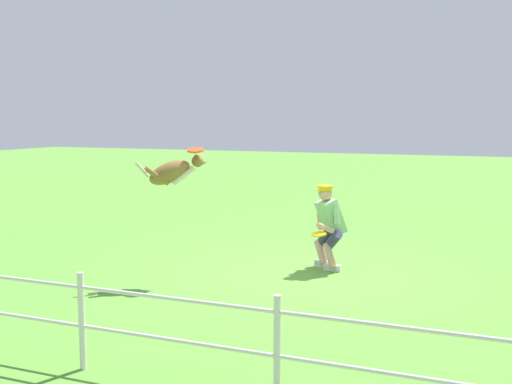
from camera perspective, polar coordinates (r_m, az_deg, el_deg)
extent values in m
plane|color=#5C9A37|center=(9.32, 5.23, -7.55)|extent=(60.00, 60.00, 0.00)
cube|color=silver|center=(9.76, 6.21, -6.58)|extent=(0.26, 0.10, 0.10)
cylinder|color=tan|center=(9.70, 5.96, -5.52)|extent=(0.30, 0.29, 0.37)
cylinder|color=#37355B|center=(9.66, 6.35, -4.21)|extent=(0.39, 0.39, 0.37)
cube|color=silver|center=(9.53, 7.05, -6.93)|extent=(0.26, 0.10, 0.10)
cylinder|color=tan|center=(9.46, 6.80, -5.85)|extent=(0.30, 0.29, 0.37)
cylinder|color=#37355B|center=(9.46, 7.07, -4.46)|extent=(0.39, 0.39, 0.37)
cube|color=#90C485|center=(9.52, 6.89, -2.28)|extent=(0.53, 0.53, 0.58)
cylinder|color=#90C485|center=(9.67, 6.20, -1.76)|extent=(0.16, 0.16, 0.29)
cylinder|color=#90C485|center=(9.33, 7.42, -2.10)|extent=(0.16, 0.16, 0.29)
cylinder|color=tan|center=(9.24, 6.40, -3.31)|extent=(0.26, 0.26, 0.19)
cylinder|color=tan|center=(9.69, 5.92, -2.70)|extent=(0.16, 0.16, 0.27)
sphere|color=tan|center=(9.41, 6.40, -0.16)|extent=(0.21, 0.21, 0.21)
cylinder|color=yellow|center=(9.40, 6.41, 0.39)|extent=(0.22, 0.22, 0.07)
cylinder|color=yellow|center=(9.36, 5.88, 0.18)|extent=(0.12, 0.12, 0.02)
ellipsoid|color=olive|center=(8.78, -7.96, 1.79)|extent=(0.70, 0.64, 0.49)
ellipsoid|color=beige|center=(8.81, -6.89, 1.64)|extent=(0.14, 0.20, 0.17)
sphere|color=olive|center=(8.84, -5.40, 2.85)|extent=(0.17, 0.17, 0.17)
cone|color=olive|center=(8.86, -4.83, 2.73)|extent=(0.13, 0.13, 0.09)
cone|color=olive|center=(8.78, -5.46, 3.31)|extent=(0.06, 0.06, 0.07)
cone|color=olive|center=(8.88, -5.61, 3.35)|extent=(0.06, 0.06, 0.07)
cylinder|color=beige|center=(8.73, -6.69, 1.50)|extent=(0.31, 0.27, 0.27)
cylinder|color=beige|center=(8.90, -6.89, 1.60)|extent=(0.31, 0.27, 0.27)
cylinder|color=olive|center=(8.67, -9.04, 1.42)|extent=(0.31, 0.27, 0.27)
cylinder|color=olive|center=(8.84, -9.21, 1.53)|extent=(0.31, 0.27, 0.27)
cylinder|color=beige|center=(8.72, -10.44, 2.04)|extent=(0.18, 0.16, 0.23)
cylinder|color=#E64D14|center=(8.75, -5.59, 3.86)|extent=(0.27, 0.27, 0.08)
cylinder|color=yellow|center=(9.18, 5.80, -3.87)|extent=(0.32, 0.32, 0.06)
cylinder|color=white|center=(5.14, 1.96, -14.39)|extent=(0.06, 0.06, 0.92)
cylinder|color=white|center=(6.03, -15.75, -11.38)|extent=(0.06, 0.06, 0.92)
cylinder|color=white|center=(5.53, -7.66, -13.36)|extent=(17.24, 0.04, 0.04)
cylinder|color=white|center=(5.42, -7.72, -9.71)|extent=(17.24, 0.04, 0.04)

